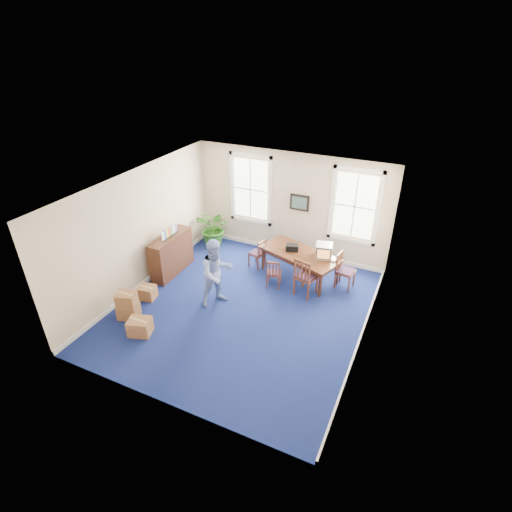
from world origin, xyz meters
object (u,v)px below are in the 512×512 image
at_px(potted_plant, 214,228).
at_px(man, 217,273).
at_px(credenza, 171,253).
at_px(conference_table, 299,265).
at_px(chair_near_left, 274,272).
at_px(crt_tv, 324,251).
at_px(cardboard_boxes, 136,305).

bearing_deg(potted_plant, man, -58.60).
height_order(man, credenza, man).
height_order(conference_table, chair_near_left, chair_near_left).
bearing_deg(crt_tv, cardboard_boxes, -149.64).
bearing_deg(cardboard_boxes, chair_near_left, 46.78).
xyz_separation_m(man, potted_plant, (-1.63, 2.68, -0.29)).
bearing_deg(potted_plant, cardboard_boxes, -88.05).
bearing_deg(chair_near_left, crt_tv, -156.61).
distance_m(man, credenza, 2.09).
bearing_deg(cardboard_boxes, crt_tv, 43.85).
xyz_separation_m(chair_near_left, potted_plant, (-2.65, 1.37, 0.18)).
bearing_deg(man, potted_plant, 66.50).
bearing_deg(crt_tv, man, -148.70).
bearing_deg(conference_table, crt_tv, 22.78).
height_order(chair_near_left, cardboard_boxes, chair_near_left).
relative_size(conference_table, chair_near_left, 2.60).
relative_size(conference_table, crt_tv, 4.74).
height_order(conference_table, cardboard_boxes, conference_table).
distance_m(chair_near_left, cardboard_boxes, 3.67).
height_order(man, cardboard_boxes, man).
bearing_deg(chair_near_left, cardboard_boxes, 34.14).
relative_size(man, potted_plant, 1.47).
bearing_deg(credenza, man, -21.97).
bearing_deg(crt_tv, potted_plant, 158.01).
distance_m(chair_near_left, potted_plant, 2.99).
distance_m(credenza, cardboard_boxes, 2.18).
bearing_deg(man, crt_tv, -10.12).
relative_size(credenza, cardboard_boxes, 1.20).
xyz_separation_m(man, cardboard_boxes, (-1.50, -1.37, -0.53)).
xyz_separation_m(crt_tv, cardboard_boxes, (-3.63, -3.48, -0.59)).
relative_size(conference_table, credenza, 1.43).
bearing_deg(man, cardboard_boxes, 167.56).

